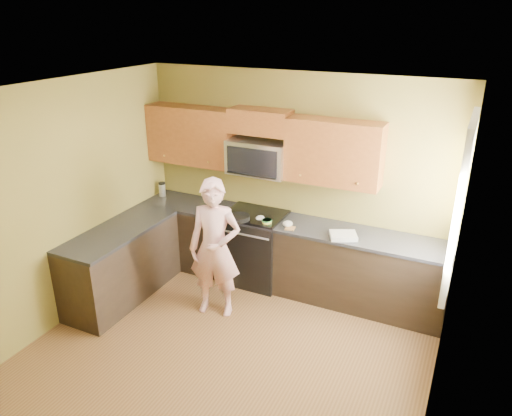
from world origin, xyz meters
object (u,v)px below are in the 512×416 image
Objects in this scene: travel_mug at (163,196)px; woman at (215,249)px; frying_pan at (240,220)px; stove at (255,247)px; butter_tub at (267,225)px; microwave at (259,173)px.

woman is at bearing -34.15° from travel_mug.
woman is 0.62m from frying_pan.
stove is 0.57× the size of woman.
frying_pan is (0.00, 0.61, 0.12)m from woman.
frying_pan reaches higher than stove.
microwave is at bearing 129.37° from butter_tub.
microwave is (0.00, 0.12, 0.97)m from stove.
travel_mug is at bearing 176.85° from stove.
butter_tub is (0.26, -0.19, 0.45)m from stove.
travel_mug is (-1.48, 0.08, 0.45)m from stove.
microwave reaches higher than butter_tub.
microwave is 0.46× the size of woman.
microwave is 1.17m from woman.
stove is 1.25× the size of microwave.
woman is 8.29× the size of travel_mug.
travel_mug is (-1.39, 0.33, -0.03)m from frying_pan.
woman reaches higher than travel_mug.
microwave is 1.57m from travel_mug.
microwave is 6.23× the size of butter_tub.
frying_pan is 1.43m from travel_mug.
frying_pan is at bearing -102.52° from microwave.
frying_pan is at bearing -108.36° from stove.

